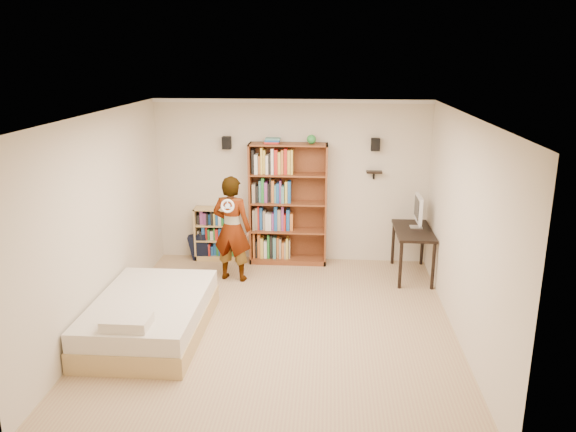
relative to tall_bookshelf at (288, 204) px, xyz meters
name	(u,v)px	position (x,y,z in m)	size (l,w,h in m)	color
ground	(278,325)	(0.04, -2.31, -1.01)	(4.50, 5.00, 0.01)	tan
room_shell	(277,193)	(0.04, -2.31, 0.76)	(4.52, 5.02, 2.71)	beige
crown_molding	(277,118)	(0.04, -2.31, 1.66)	(4.50, 5.00, 0.06)	silver
speaker_left	(227,143)	(-1.01, 0.09, 0.99)	(0.14, 0.12, 0.20)	black
speaker_right	(375,144)	(1.39, 0.09, 0.99)	(0.14, 0.12, 0.20)	black
wall_shelf	(374,172)	(1.39, 0.10, 0.54)	(0.25, 0.16, 0.03)	black
tall_bookshelf	(288,204)	(0.00, 0.00, 0.00)	(1.27, 0.37, 2.01)	brown
low_bookshelf	(217,234)	(-1.22, 0.05, -0.55)	(0.73, 0.27, 0.91)	tan
computer_desk	(412,253)	(1.99, -0.47, -0.62)	(0.56, 1.12, 0.77)	black
imac	(417,212)	(2.04, -0.36, 0.02)	(0.10, 0.52, 0.52)	silver
daybed	(150,312)	(-1.53, -2.66, -0.70)	(1.32, 2.04, 0.60)	silver
person	(232,229)	(-0.80, -0.81, -0.18)	(0.60, 0.39, 1.65)	black
wii_wheel	(228,206)	(-0.80, -1.12, 0.26)	(0.20, 0.20, 0.04)	silver
navy_bag	(200,246)	(-1.52, 0.02, -0.77)	(0.34, 0.22, 0.46)	black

